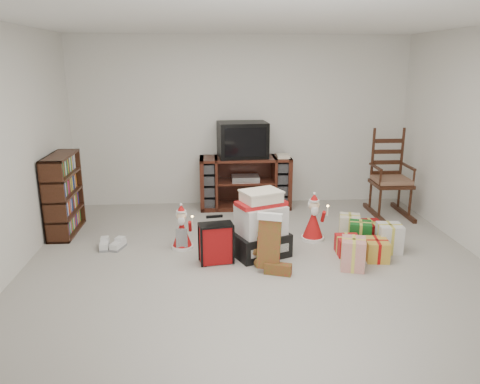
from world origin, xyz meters
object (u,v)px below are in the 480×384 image
at_px(tv_stand, 245,182).
at_px(gift_cluster, 364,238).
at_px(santa_figurine, 313,222).
at_px(red_suitcase, 216,243).
at_px(crt_television, 242,140).
at_px(sneaker_pair, 111,245).
at_px(gift_pile, 261,228).
at_px(bookshelf, 64,196).
at_px(rocking_chair, 389,184).
at_px(teddy_bear, 265,248).
at_px(mrs_claus_figurine, 182,231).

xyz_separation_m(tv_stand, gift_cluster, (1.24, -1.75, -0.24)).
relative_size(tv_stand, santa_figurine, 2.27).
height_order(red_suitcase, crt_television, crt_television).
bearing_deg(crt_television, sneaker_pair, -142.84).
relative_size(tv_stand, gift_cluster, 1.11).
distance_m(gift_pile, crt_television, 1.98).
bearing_deg(gift_pile, tv_stand, 68.14).
relative_size(bookshelf, rocking_chair, 0.80).
relative_size(gift_pile, santa_figurine, 1.26).
relative_size(red_suitcase, teddy_bear, 1.38).
distance_m(red_suitcase, sneaker_pair, 1.32).
relative_size(red_suitcase, santa_figurine, 0.89).
bearing_deg(red_suitcase, teddy_bear, -13.23).
bearing_deg(tv_stand, gift_pile, -89.20).
xyz_separation_m(bookshelf, mrs_claus_figurine, (1.50, -0.64, -0.28)).
bearing_deg(mrs_claus_figurine, sneaker_pair, 177.69).
xyz_separation_m(gift_pile, gift_cluster, (1.22, 0.07, -0.18)).
xyz_separation_m(bookshelf, gift_cluster, (3.61, -0.84, -0.35)).
relative_size(rocking_chair, mrs_claus_figurine, 2.37).
bearing_deg(red_suitcase, gift_pile, 9.59).
bearing_deg(gift_cluster, santa_figurine, 145.29).
bearing_deg(gift_pile, mrs_claus_figurine, 140.11).
bearing_deg(sneaker_pair, crt_television, 46.70).
bearing_deg(sneaker_pair, tv_stand, 45.57).
distance_m(red_suitcase, mrs_claus_figurine, 0.60).
height_order(bookshelf, rocking_chair, rocking_chair).
bearing_deg(mrs_claus_figurine, crt_television, 62.13).
distance_m(bookshelf, teddy_bear, 2.68).
height_order(rocking_chair, crt_television, crt_television).
distance_m(bookshelf, gift_pile, 2.57).
height_order(sneaker_pair, crt_television, crt_television).
relative_size(gift_pile, teddy_bear, 1.95).
bearing_deg(gift_pile, teddy_bear, -107.14).
bearing_deg(teddy_bear, crt_television, 92.27).
height_order(tv_stand, red_suitcase, tv_stand).
height_order(rocking_chair, red_suitcase, rocking_chair).
xyz_separation_m(sneaker_pair, crt_television, (1.66, 1.54, 0.98)).
relative_size(sneaker_pair, gift_cluster, 0.26).
height_order(teddy_bear, gift_cluster, teddy_bear).
bearing_deg(bookshelf, santa_figurine, -8.86).
relative_size(tv_stand, gift_pile, 1.81).
distance_m(tv_stand, bookshelf, 2.54).
xyz_separation_m(gift_cluster, crt_television, (-1.28, 1.78, 0.88)).
height_order(gift_pile, gift_cluster, gift_pile).
bearing_deg(mrs_claus_figurine, gift_pile, -17.32).
distance_m(rocking_chair, santa_figurine, 1.62).
distance_m(gift_pile, gift_cluster, 1.23).
height_order(bookshelf, gift_pile, bookshelf).
bearing_deg(rocking_chair, santa_figurine, -143.87).
distance_m(bookshelf, crt_television, 2.57).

